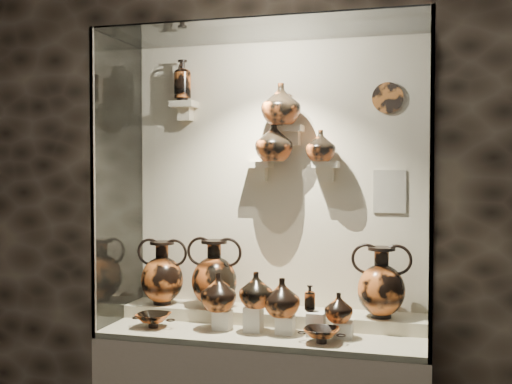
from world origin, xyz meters
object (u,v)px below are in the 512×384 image
amphora_right (381,282)px  ovoid_vase_b (281,104)px  jug_e (339,307)px  kylix_right (322,334)px  amphora_left (162,272)px  jug_c (282,297)px  lekythos_tall (183,78)px  jug_b (256,290)px  ovoid_vase_c (321,146)px  amphora_mid (214,273)px  kylix_left (154,319)px  jug_a (219,292)px  ovoid_vase_a (274,142)px  lekythos_small (310,297)px

amphora_right → ovoid_vase_b: bearing=163.6°
jug_e → kylix_right: jug_e is taller
amphora_left → kylix_right: (0.98, -0.32, -0.21)m
jug_c → lekythos_tall: size_ratio=0.74×
jug_b → jug_e: jug_b is taller
amphora_right → jug_c: size_ratio=1.90×
ovoid_vase_b → ovoid_vase_c: ovoid_vase_b is taller
amphora_mid → amphora_right: size_ratio=1.02×
kylix_left → kylix_right: 0.92m
jug_b → amphora_mid: bearing=164.9°
kylix_right → ovoid_vase_c: ovoid_vase_c is taller
kylix_left → ovoid_vase_b: size_ratio=1.03×
amphora_left → jug_a: (0.41, -0.21, -0.05)m
amphora_right → jug_a: amphora_right is taller
amphora_right → ovoid_vase_a: bearing=163.4°
amphora_mid → ovoid_vase_a: ovoid_vase_a is taller
kylix_right → lekythos_small: bearing=97.9°
amphora_right → ovoid_vase_c: ovoid_vase_c is taller
amphora_left → jug_e: 1.07m
ovoid_vase_a → ovoid_vase_c: ovoid_vase_a is taller
jug_c → lekythos_tall: lekythos_tall is taller
lekythos_tall → ovoid_vase_a: size_ratio=1.22×
jug_c → jug_e: 0.29m
amphora_mid → kylix_right: amphora_mid is taller
jug_c → amphora_mid: bearing=164.5°
kylix_left → lekythos_tall: lekythos_tall is taller
kylix_right → lekythos_tall: (-0.88, 0.39, 1.32)m
kylix_left → ovoid_vase_b: ovoid_vase_b is taller
amphora_right → kylix_right: (-0.26, -0.32, -0.21)m
jug_e → kylix_left: size_ratio=0.64×
jug_c → ovoid_vase_a: (-0.11, 0.25, 0.81)m
amphora_mid → jug_b: (0.30, -0.20, -0.04)m
ovoid_vase_a → amphora_right: bearing=-6.9°
kylix_right → lekythos_tall: lekythos_tall is taller
amphora_left → jug_e: size_ratio=2.47×
amphora_left → ovoid_vase_a: ovoid_vase_a is taller
lekythos_tall → ovoid_vase_a: bearing=-10.8°
amphora_mid → ovoid_vase_c: 0.92m
amphora_left → lekythos_small: amphora_left is taller
jug_b → lekythos_tall: bearing=170.2°
ovoid_vase_b → amphora_mid: bearing=-172.7°
amphora_right → lekythos_tall: size_ratio=1.41×
jug_c → ovoid_vase_c: bearing=69.2°
jug_e → amphora_right: bearing=45.6°
amphora_mid → amphora_left: bearing=162.8°
amphora_right → lekythos_small: size_ratio=2.48×
kylix_left → lekythos_tall: size_ratio=0.88×
amphora_left → amphora_right: bearing=-16.6°
amphora_mid → amphora_right: 0.92m
amphora_right → kylix_right: bearing=-141.5°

